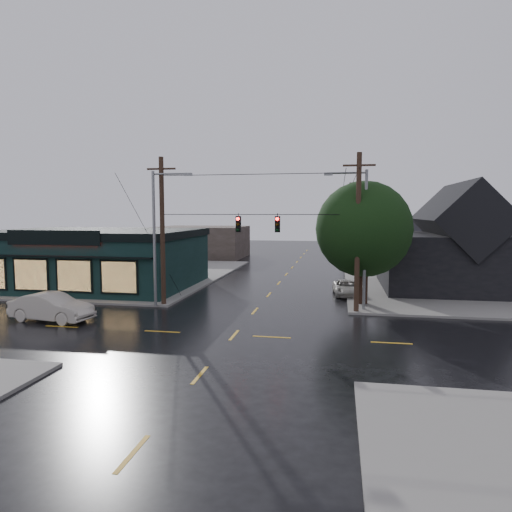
% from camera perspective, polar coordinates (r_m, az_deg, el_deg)
% --- Properties ---
extents(ground_plane, '(160.00, 160.00, 0.00)m').
position_cam_1_polar(ground_plane, '(24.36, -2.75, -9.86)').
color(ground_plane, black).
extents(sidewalk_nw, '(28.00, 28.00, 0.15)m').
position_cam_1_polar(sidewalk_nw, '(50.22, -20.07, -2.13)').
color(sidewalk_nw, gray).
rests_on(sidewalk_nw, ground).
extents(sidewalk_ne, '(28.00, 28.00, 0.15)m').
position_cam_1_polar(sidewalk_ne, '(45.75, 28.97, -3.20)').
color(sidewalk_ne, gray).
rests_on(sidewalk_ne, ground).
extents(pizza_shop, '(16.30, 12.34, 4.90)m').
position_cam_1_polar(pizza_shop, '(41.38, -19.15, -0.20)').
color(pizza_shop, black).
rests_on(pizza_shop, ground).
extents(ne_building, '(12.60, 11.60, 8.75)m').
position_cam_1_polar(ne_building, '(41.07, 23.96, 2.27)').
color(ne_building, black).
rests_on(ne_building, ground).
extents(corner_tree, '(6.56, 6.56, 8.44)m').
position_cam_1_polar(corner_tree, '(32.03, 13.33, 3.27)').
color(corner_tree, black).
rests_on(corner_tree, ground).
extents(utility_pole_nw, '(2.00, 0.32, 10.15)m').
position_cam_1_polar(utility_pole_nw, '(32.33, -11.44, -6.12)').
color(utility_pole_nw, black).
rests_on(utility_pole_nw, ground).
extents(utility_pole_ne, '(2.00, 0.32, 10.15)m').
position_cam_1_polar(utility_pole_ne, '(30.09, 12.40, -7.01)').
color(utility_pole_ne, black).
rests_on(utility_pole_ne, ground).
extents(utility_pole_far_a, '(2.00, 0.32, 9.65)m').
position_cam_1_polar(utility_pole_far_a, '(51.29, 11.57, -1.83)').
color(utility_pole_far_a, black).
rests_on(utility_pole_far_a, ground).
extents(utility_pole_far_b, '(2.00, 0.32, 9.15)m').
position_cam_1_polar(utility_pole_far_b, '(71.17, 11.25, 0.20)').
color(utility_pole_far_b, black).
rests_on(utility_pole_far_b, ground).
extents(utility_pole_far_c, '(2.00, 0.32, 9.15)m').
position_cam_1_polar(utility_pole_far_c, '(91.11, 11.07, 1.34)').
color(utility_pole_far_c, black).
rests_on(utility_pole_far_c, ground).
extents(span_signal_assembly, '(13.00, 0.48, 1.23)m').
position_cam_1_polar(span_signal_assembly, '(29.85, 0.22, 4.06)').
color(span_signal_assembly, black).
rests_on(span_signal_assembly, ground).
extents(streetlight_nw, '(5.40, 0.30, 9.15)m').
position_cam_1_polar(streetlight_nw, '(31.80, -12.42, -6.33)').
color(streetlight_nw, slate).
rests_on(streetlight_nw, ground).
extents(streetlight_ne, '(5.40, 0.30, 9.15)m').
position_cam_1_polar(streetlight_ne, '(30.80, 13.29, -6.74)').
color(streetlight_ne, slate).
rests_on(streetlight_ne, ground).
extents(bg_building_west, '(12.00, 10.00, 4.40)m').
position_cam_1_polar(bg_building_west, '(65.92, -6.73, 1.77)').
color(bg_building_west, '#393129').
rests_on(bg_building_west, ground).
extents(bg_building_east, '(14.00, 12.00, 5.60)m').
position_cam_1_polar(bg_building_east, '(68.80, 19.27, 2.15)').
color(bg_building_east, '#2A292F').
rests_on(bg_building_east, ground).
extents(sedan_cream, '(5.24, 2.41, 1.66)m').
position_cam_1_polar(sedan_cream, '(29.79, -24.20, -5.86)').
color(sedan_cream, '#B8B0A2').
rests_on(sedan_cream, ground).
extents(suv_silver, '(2.31, 4.35, 1.16)m').
position_cam_1_polar(suv_silver, '(36.22, 11.28, -3.93)').
color(suv_silver, '#BAB6AC').
rests_on(suv_silver, ground).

